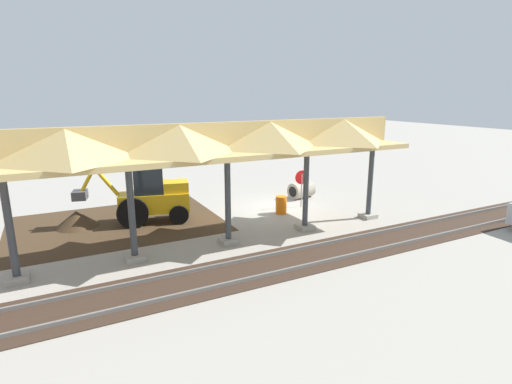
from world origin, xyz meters
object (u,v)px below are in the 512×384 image
at_px(stop_sign, 302,181).
at_px(traffic_barrel, 281,205).
at_px(concrete_pipe, 301,190).
at_px(backhoe, 151,196).

xyz_separation_m(stop_sign, traffic_barrel, (1.59, 0.55, -0.98)).
bearing_deg(traffic_barrel, concrete_pipe, -141.10).
xyz_separation_m(backhoe, concrete_pipe, (-8.85, -0.53, -0.80)).
distance_m(backhoe, concrete_pipe, 8.91).
bearing_deg(backhoe, stop_sign, 172.01).
relative_size(stop_sign, concrete_pipe, 1.25).
bearing_deg(backhoe, traffic_barrel, 165.14).
bearing_deg(backhoe, concrete_pipe, -176.60).
bearing_deg(stop_sign, concrete_pipe, -123.99).
height_order(stop_sign, concrete_pipe, stop_sign).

